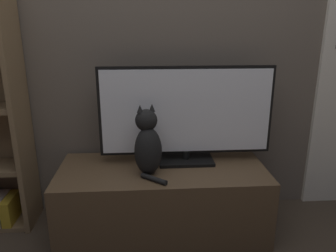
% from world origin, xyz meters
% --- Properties ---
extents(wall_back, '(4.80, 0.05, 2.60)m').
position_xyz_m(wall_back, '(0.00, 1.22, 1.30)').
color(wall_back, '#60564C').
rests_on(wall_back, ground_plane).
extents(tv_stand, '(1.25, 0.55, 0.42)m').
position_xyz_m(tv_stand, '(0.00, 0.91, 0.21)').
color(tv_stand, brown).
rests_on(tv_stand, ground_plane).
extents(tv, '(1.06, 0.20, 0.60)m').
position_xyz_m(tv, '(0.15, 1.00, 0.73)').
color(tv, black).
rests_on(tv, tv_stand).
extents(cat, '(0.20, 0.27, 0.41)m').
position_xyz_m(cat, '(-0.09, 0.84, 0.60)').
color(cat, black).
rests_on(cat, tv_stand).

